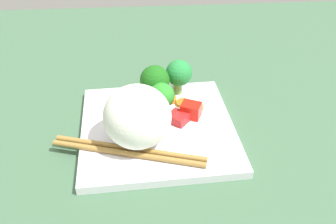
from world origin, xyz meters
TOP-DOWN VIEW (x-y plane):
  - ground_plane at (0.00, 0.00)cm, footprint 110.00×110.00cm
  - square_plate at (0.00, 0.00)cm, footprint 24.27×24.27cm
  - rice_mound at (3.47, -2.95)cm, footprint 11.02×10.67cm
  - broccoli_floret_0 at (-3.93, 0.91)cm, footprint 4.17×4.17cm
  - broccoli_floret_1 at (-1.17, -0.60)cm, footprint 3.84×3.84cm
  - broccoli_floret_2 at (-9.16, 4.18)cm, footprint 4.50×4.50cm
  - broccoli_floret_3 at (-7.08, -0.14)cm, footprint 4.87×4.87cm
  - carrot_slice_0 at (-4.93, -1.65)cm, footprint 2.87×2.87cm
  - carrot_slice_1 at (-5.29, 4.56)cm, footprint 3.26×3.26cm
  - carrot_slice_2 at (-6.42, 2.42)cm, footprint 2.85×2.85cm
  - carrot_slice_3 at (-3.96, 6.49)cm, footprint 3.48×3.48cm
  - pepper_chunk_0 at (-0.68, 3.27)cm, footprint 3.88×3.91cm
  - pepper_chunk_1 at (-1.90, 5.39)cm, footprint 3.40×3.71cm
  - pepper_chunk_2 at (-7.07, -2.95)cm, footprint 3.71×3.67cm
  - chicken_piece_0 at (-2.83, -2.38)cm, footprint 2.73×2.60cm
  - chopstick_pair at (6.04, -4.39)cm, footprint 8.16×21.64cm

SIDE VIEW (x-z plane):
  - ground_plane at x=0.00cm, z-range -2.00..0.00cm
  - square_plate at x=0.00cm, z-range 0.00..1.28cm
  - carrot_slice_1 at x=-5.29cm, z-range 1.28..1.78cm
  - carrot_slice_0 at x=-4.93cm, z-range 1.28..1.80cm
  - carrot_slice_3 at x=-3.96cm, z-range 1.28..1.83cm
  - carrot_slice_2 at x=-6.42cm, z-range 1.28..1.97cm
  - chopstick_pair at x=6.04cm, z-range 1.28..2.09cm
  - pepper_chunk_0 at x=-0.68cm, z-range 1.28..2.68cm
  - chicken_piece_0 at x=-2.83cm, z-range 1.28..2.69cm
  - pepper_chunk_2 at x=-7.07cm, z-range 1.28..3.15cm
  - pepper_chunk_1 at x=-1.90cm, z-range 1.28..3.64cm
  - broccoli_floret_0 at x=-3.93cm, z-range 1.52..6.48cm
  - broccoli_floret_1 at x=-1.17cm, z-range 1.93..7.36cm
  - broccoli_floret_2 at x=-9.16cm, z-range 1.91..7.97cm
  - broccoli_floret_3 at x=-7.08cm, z-range 1.86..8.22cm
  - rice_mound at x=3.47cm, z-range 1.28..10.11cm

